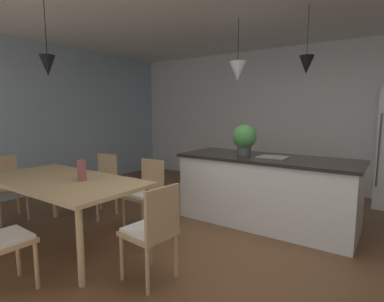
{
  "coord_description": "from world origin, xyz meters",
  "views": [
    {
      "loc": [
        1.3,
        -2.68,
        1.5
      ],
      "look_at": [
        -0.96,
        0.58,
        0.96
      ],
      "focal_mm": 28.2,
      "sensor_mm": 36.0,
      "label": 1
    }
  ],
  "objects_px": {
    "chair_far_right": "(146,192)",
    "kitchen_island": "(266,190)",
    "chair_window_end": "(7,186)",
    "chair_far_left": "(101,182)",
    "chair_kitchen_end": "(153,229)",
    "potted_plant_on_island": "(244,138)",
    "dining_table": "(62,185)",
    "vase_on_dining_table": "(82,170)"
  },
  "relations": [
    {
      "from": "chair_window_end",
      "to": "chair_far_left",
      "type": "distance_m",
      "value": 1.25
    },
    {
      "from": "dining_table",
      "to": "potted_plant_on_island",
      "type": "bearing_deg",
      "value": 54.74
    },
    {
      "from": "chair_far_left",
      "to": "chair_far_right",
      "type": "xyz_separation_m",
      "value": [
        0.88,
        -0.0,
        0.0
      ]
    },
    {
      "from": "chair_kitchen_end",
      "to": "chair_far_left",
      "type": "distance_m",
      "value": 1.98
    },
    {
      "from": "chair_kitchen_end",
      "to": "vase_on_dining_table",
      "type": "distance_m",
      "value": 1.16
    },
    {
      "from": "chair_far_left",
      "to": "kitchen_island",
      "type": "distance_m",
      "value": 2.31
    },
    {
      "from": "chair_window_end",
      "to": "chair_far_right",
      "type": "relative_size",
      "value": 1.0
    },
    {
      "from": "chair_kitchen_end",
      "to": "chair_far_right",
      "type": "relative_size",
      "value": 1.0
    },
    {
      "from": "chair_window_end",
      "to": "vase_on_dining_table",
      "type": "xyz_separation_m",
      "value": [
        1.59,
        0.08,
        0.38
      ]
    },
    {
      "from": "chair_far_right",
      "to": "kitchen_island",
      "type": "relative_size",
      "value": 0.38
    },
    {
      "from": "dining_table",
      "to": "chair_window_end",
      "type": "xyz_separation_m",
      "value": [
        -1.34,
        0.0,
        -0.21
      ]
    },
    {
      "from": "chair_far_right",
      "to": "kitchen_island",
      "type": "distance_m",
      "value": 1.57
    },
    {
      "from": "dining_table",
      "to": "vase_on_dining_table",
      "type": "height_order",
      "value": "vase_on_dining_table"
    },
    {
      "from": "kitchen_island",
      "to": "vase_on_dining_table",
      "type": "bearing_deg",
      "value": -127.96
    },
    {
      "from": "dining_table",
      "to": "chair_window_end",
      "type": "bearing_deg",
      "value": 179.79
    },
    {
      "from": "chair_window_end",
      "to": "chair_far_right",
      "type": "height_order",
      "value": "same"
    },
    {
      "from": "dining_table",
      "to": "vase_on_dining_table",
      "type": "distance_m",
      "value": 0.32
    },
    {
      "from": "chair_far_right",
      "to": "vase_on_dining_table",
      "type": "distance_m",
      "value": 0.89
    },
    {
      "from": "chair_window_end",
      "to": "chair_far_left",
      "type": "height_order",
      "value": "same"
    },
    {
      "from": "dining_table",
      "to": "potted_plant_on_island",
      "type": "xyz_separation_m",
      "value": [
        1.32,
        1.87,
        0.45
      ]
    },
    {
      "from": "kitchen_island",
      "to": "vase_on_dining_table",
      "type": "xyz_separation_m",
      "value": [
        -1.39,
        -1.79,
        0.4
      ]
    },
    {
      "from": "chair_kitchen_end",
      "to": "chair_far_right",
      "type": "bearing_deg",
      "value": 136.02
    },
    {
      "from": "chair_kitchen_end",
      "to": "potted_plant_on_island",
      "type": "height_order",
      "value": "potted_plant_on_island"
    },
    {
      "from": "chair_window_end",
      "to": "potted_plant_on_island",
      "type": "xyz_separation_m",
      "value": [
        2.66,
        1.87,
        0.66
      ]
    },
    {
      "from": "dining_table",
      "to": "chair_far_right",
      "type": "xyz_separation_m",
      "value": [
        0.44,
        0.87,
        -0.21
      ]
    },
    {
      "from": "chair_far_right",
      "to": "kitchen_island",
      "type": "xyz_separation_m",
      "value": [
        1.21,
        1.0,
        -0.01
      ]
    },
    {
      "from": "chair_kitchen_end",
      "to": "potted_plant_on_island",
      "type": "xyz_separation_m",
      "value": [
        -0.02,
        1.88,
        0.66
      ]
    },
    {
      "from": "chair_kitchen_end",
      "to": "chair_window_end",
      "type": "bearing_deg",
      "value": 179.79
    },
    {
      "from": "dining_table",
      "to": "vase_on_dining_table",
      "type": "bearing_deg",
      "value": 18.29
    },
    {
      "from": "chair_window_end",
      "to": "chair_kitchen_end",
      "type": "xyz_separation_m",
      "value": [
        2.68,
        -0.01,
        0.0
      ]
    },
    {
      "from": "chair_far_left",
      "to": "chair_far_right",
      "type": "distance_m",
      "value": 0.88
    },
    {
      "from": "chair_window_end",
      "to": "chair_kitchen_end",
      "type": "distance_m",
      "value": 2.68
    },
    {
      "from": "chair_kitchen_end",
      "to": "chair_far_left",
      "type": "height_order",
      "value": "same"
    },
    {
      "from": "chair_far_left",
      "to": "vase_on_dining_table",
      "type": "xyz_separation_m",
      "value": [
        0.69,
        -0.78,
        0.38
      ]
    },
    {
      "from": "dining_table",
      "to": "chair_far_right",
      "type": "bearing_deg",
      "value": 63.12
    },
    {
      "from": "chair_far_right",
      "to": "dining_table",
      "type": "bearing_deg",
      "value": -116.88
    },
    {
      "from": "chair_window_end",
      "to": "vase_on_dining_table",
      "type": "bearing_deg",
      "value": 2.79
    },
    {
      "from": "kitchen_island",
      "to": "potted_plant_on_island",
      "type": "relative_size",
      "value": 5.5
    },
    {
      "from": "dining_table",
      "to": "vase_on_dining_table",
      "type": "relative_size",
      "value": 8.4
    },
    {
      "from": "dining_table",
      "to": "chair_kitchen_end",
      "type": "relative_size",
      "value": 2.23
    },
    {
      "from": "chair_far_left",
      "to": "vase_on_dining_table",
      "type": "relative_size",
      "value": 3.76
    },
    {
      "from": "chair_far_left",
      "to": "chair_far_right",
      "type": "relative_size",
      "value": 1.0
    }
  ]
}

